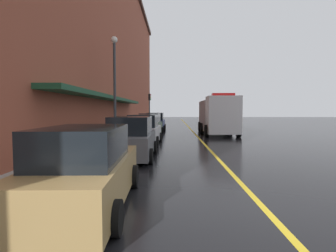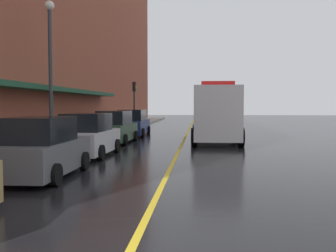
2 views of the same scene
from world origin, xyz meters
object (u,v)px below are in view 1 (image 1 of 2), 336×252
object	(u,v)px
box_truck	(217,116)
traffic_light_near	(150,103)
parking_meter_1	(127,126)
parking_meter_0	(121,128)
parked_car_2	(144,131)
parked_car_4	(155,122)
parked_car_1	(132,139)
street_lamp_left	(115,77)
parking_meter_2	(136,123)
parked_car_0	(86,170)
parked_car_3	(150,125)

from	to	relation	value
box_truck	traffic_light_near	distance (m)	14.54
parking_meter_1	parking_meter_0	bearing A→B (deg)	-90.00
parked_car_2	traffic_light_near	distance (m)	20.03
parked_car_4	parked_car_1	bearing A→B (deg)	-179.67
parked_car_1	traffic_light_near	bearing A→B (deg)	3.05
parking_meter_1	street_lamp_left	world-z (taller)	street_lamp_left
parked_car_4	parking_meter_2	xyz separation A→B (m)	(-1.44, -4.53, 0.17)
parking_meter_0	box_truck	bearing A→B (deg)	45.30
parking_meter_1	box_truck	bearing A→B (deg)	35.70
parked_car_0	parking_meter_2	world-z (taller)	parked_car_0
parked_car_3	traffic_light_near	distance (m)	14.32
parked_car_1	street_lamp_left	world-z (taller)	street_lamp_left
parked_car_1	street_lamp_left	bearing A→B (deg)	18.75
traffic_light_near	parked_car_1	bearing A→B (deg)	-86.79
parked_car_1	parked_car_2	world-z (taller)	parked_car_2
parking_meter_2	street_lamp_left	world-z (taller)	street_lamp_left
box_truck	street_lamp_left	distance (m)	10.55
parking_meter_2	traffic_light_near	distance (m)	13.25
parked_car_0	parked_car_4	xyz separation A→B (m)	(0.04, 22.40, 0.04)
parking_meter_2	street_lamp_left	distance (m)	6.71
parked_car_3	box_truck	bearing A→B (deg)	-72.96
parking_meter_2	parked_car_0	bearing A→B (deg)	-85.52
box_truck	parking_meter_0	size ratio (longest dim) A/B	5.98
parked_car_0	parking_meter_1	size ratio (longest dim) A/B	3.53
parked_car_3	parking_meter_1	distance (m)	3.96
parked_car_2	parked_car_3	size ratio (longest dim) A/B	0.94
parked_car_3	parked_car_4	xyz separation A→B (m)	(0.06, 5.52, 0.00)
parked_car_4	parking_meter_1	size ratio (longest dim) A/B	3.54
parked_car_0	parking_meter_2	xyz separation A→B (m)	(-1.40, 17.86, 0.21)
parked_car_0	parking_meter_1	bearing A→B (deg)	3.97
parked_car_2	parking_meter_1	distance (m)	2.54
parked_car_2	traffic_light_near	size ratio (longest dim) A/B	0.98
parked_car_4	parking_meter_2	size ratio (longest dim) A/B	3.54
parked_car_0	parked_car_4	size ratio (longest dim) A/B	1.00
street_lamp_left	parking_meter_0	bearing A→B (deg)	-60.43
parked_car_3	parked_car_4	world-z (taller)	parked_car_4
parked_car_3	parked_car_2	bearing A→B (deg)	-176.93
box_truck	parking_meter_2	xyz separation A→B (m)	(-7.36, -0.59, -0.63)
parked_car_4	street_lamp_left	distance (m)	11.09
parking_meter_1	parking_meter_2	world-z (taller)	same
parked_car_0	parking_meter_0	bearing A→B (deg)	5.13
parked_car_0	street_lamp_left	distance (m)	12.75
parked_car_0	box_truck	distance (m)	19.41
parked_car_2	street_lamp_left	xyz separation A→B (m)	(-2.06, 0.98, 3.52)
parked_car_0	traffic_light_near	size ratio (longest dim) A/B	1.09
parked_car_2	traffic_light_near	xyz separation A→B (m)	(-1.40, 19.85, 2.28)
parked_car_1	traffic_light_near	world-z (taller)	traffic_light_near
parked_car_2	parked_car_4	world-z (taller)	parked_car_4
box_truck	street_lamp_left	world-z (taller)	street_lamp_left
parked_car_0	parked_car_3	bearing A→B (deg)	-2.03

